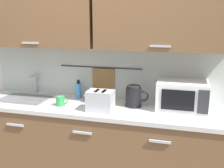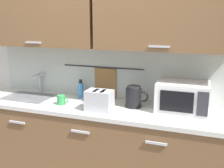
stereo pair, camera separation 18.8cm
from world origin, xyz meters
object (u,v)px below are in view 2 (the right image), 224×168
dish_soap_bottle (81,89)px  mixing_bowl (95,96)px  microwave (183,97)px  toaster (99,100)px  electric_kettle (134,97)px  mug_near_sink (61,100)px

dish_soap_bottle → mixing_bowl: (0.19, -0.07, -0.04)m
microwave → toaster: size_ratio=1.80×
microwave → dish_soap_bottle: microwave is taller
microwave → dish_soap_bottle: 1.08m
toaster → mixing_bowl: bearing=120.9°
electric_kettle → mug_near_sink: 0.72m
mixing_bowl → toaster: (0.16, -0.27, 0.05)m
dish_soap_bottle → electric_kettle: bearing=-11.7°
mug_near_sink → electric_kettle: bearing=13.5°
mug_near_sink → mixing_bowl: 0.35m
microwave → mixing_bowl: bearing=178.4°
microwave → mixing_bowl: size_ratio=2.15×
mug_near_sink → toaster: bearing=-5.2°
mug_near_sink → mixing_bowl: (0.26, 0.23, -0.00)m
mug_near_sink → dish_soap_bottle: bearing=77.0°
dish_soap_bottle → microwave: bearing=-5.0°
electric_kettle → toaster: (-0.28, -0.21, -0.01)m
microwave → toaster: bearing=-161.5°
microwave → electric_kettle: 0.45m
electric_kettle → toaster: size_ratio=0.89×
microwave → dish_soap_bottle: bearing=175.0°
microwave → dish_soap_bottle: (-1.08, 0.09, -0.05)m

